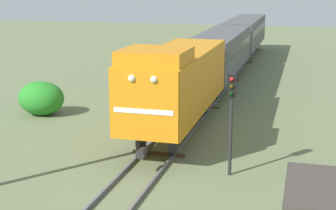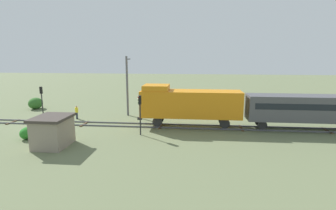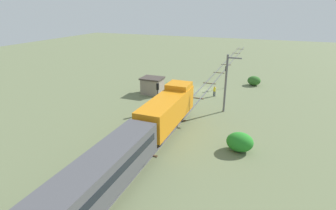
# 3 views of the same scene
# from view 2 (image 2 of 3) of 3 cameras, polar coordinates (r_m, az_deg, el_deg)

# --- Properties ---
(ground_plane) EXTENTS (162.96, 162.96, 0.00)m
(ground_plane) POSITION_cam_2_polar(r_m,az_deg,el_deg) (34.56, -24.62, -3.62)
(ground_plane) COLOR #66704C
(railway_track) EXTENTS (2.40, 108.64, 0.16)m
(railway_track) POSITION_cam_2_polar(r_m,az_deg,el_deg) (34.54, -24.63, -3.50)
(railway_track) COLOR #595960
(railway_track) RESTS_ON ground
(locomotive) EXTENTS (2.90, 11.60, 4.60)m
(locomotive) POSITION_cam_2_polar(r_m,az_deg,el_deg) (29.26, 4.57, 0.43)
(locomotive) COLOR orange
(locomotive) RESTS_ON railway_track
(passenger_car_leading) EXTENTS (2.84, 14.00, 3.66)m
(passenger_car_leading) POSITION_cam_2_polar(r_m,az_deg,el_deg) (31.95, 29.22, -0.50)
(passenger_car_leading) COLOR #4C4C51
(passenger_car_leading) RESTS_ON railway_track
(traffic_signal_near) EXTENTS (0.32, 0.34, 3.98)m
(traffic_signal_near) POSITION_cam_2_polar(r_m,az_deg,el_deg) (38.02, -25.84, 1.80)
(traffic_signal_near) COLOR #262628
(traffic_signal_near) RESTS_ON ground
(traffic_signal_mid) EXTENTS (0.32, 0.34, 4.07)m
(traffic_signal_mid) POSITION_cam_2_polar(r_m,az_deg,el_deg) (26.46, -6.13, -0.58)
(traffic_signal_mid) COLOR #262628
(traffic_signal_mid) RESTS_ON ground
(worker_near_track) EXTENTS (0.38, 0.38, 1.70)m
(worker_near_track) POSITION_cam_2_polar(r_m,az_deg,el_deg) (35.25, -19.27, -1.30)
(worker_near_track) COLOR #262B38
(worker_near_track) RESTS_ON ground
(catenary_mast) EXTENTS (1.94, 0.28, 7.89)m
(catenary_mast) POSITION_cam_2_polar(r_m,az_deg,el_deg) (35.18, -8.86, 4.44)
(catenary_mast) COLOR #595960
(catenary_mast) RESTS_ON ground
(relay_hut) EXTENTS (3.50, 2.90, 2.74)m
(relay_hut) POSITION_cam_2_polar(r_m,az_deg,el_deg) (25.55, -23.79, -5.23)
(relay_hut) COLOR gray
(relay_hut) RESTS_ON ground
(bush_near) EXTENTS (1.60, 1.31, 1.16)m
(bush_near) POSITION_cam_2_polar(r_m,az_deg,el_deg) (29.05, -28.27, -5.39)
(bush_near) COLOR #287A26
(bush_near) RESTS_ON ground
(bush_mid) EXTENTS (2.67, 2.18, 1.94)m
(bush_mid) POSITION_cam_2_polar(r_m,az_deg,el_deg) (37.85, 7.39, 0.01)
(bush_mid) COLOR #278126
(bush_mid) RESTS_ON ground
(bush_far) EXTENTS (2.34, 1.91, 1.70)m
(bush_far) POSITION_cam_2_polar(r_m,az_deg,el_deg) (44.25, -26.87, 0.33)
(bush_far) COLOR #306526
(bush_far) RESTS_ON ground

